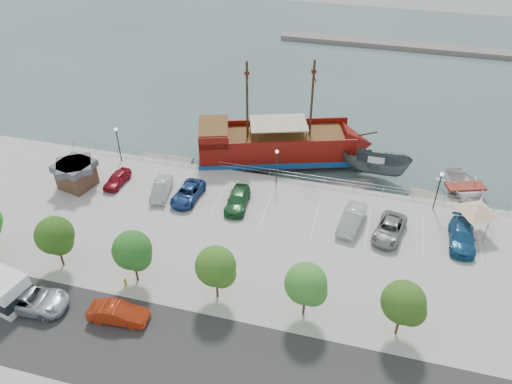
# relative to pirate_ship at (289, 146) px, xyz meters

# --- Properties ---
(ground) EXTENTS (160.00, 160.00, 0.00)m
(ground) POSITION_rel_pirate_ship_xyz_m (0.01, -12.86, -2.15)
(ground) COLOR #435959
(street) EXTENTS (100.00, 8.00, 0.04)m
(street) POSITION_rel_pirate_ship_xyz_m (0.01, -28.86, -1.14)
(street) COLOR #323232
(street) RESTS_ON land_slab
(sidewalk) EXTENTS (100.00, 4.00, 0.05)m
(sidewalk) POSITION_rel_pirate_ship_xyz_m (0.01, -22.86, -1.14)
(sidewalk) COLOR #B1AC9F
(sidewalk) RESTS_ON land_slab
(seawall_railing) EXTENTS (50.00, 0.06, 1.00)m
(seawall_railing) POSITION_rel_pirate_ship_xyz_m (0.01, -5.06, -0.62)
(seawall_railing) COLOR gray
(seawall_railing) RESTS_ON land_slab
(far_shore) EXTENTS (40.00, 3.00, 0.80)m
(far_shore) POSITION_rel_pirate_ship_xyz_m (10.01, 42.14, -1.75)
(far_shore) COLOR gray
(far_shore) RESTS_ON ground
(pirate_ship) EXTENTS (20.72, 11.47, 12.84)m
(pirate_ship) POSITION_rel_pirate_ship_xyz_m (0.00, 0.00, 0.00)
(pirate_ship) COLOR maroon
(pirate_ship) RESTS_ON ground
(patrol_boat) EXTENTS (7.84, 3.60, 2.94)m
(patrol_boat) POSITION_rel_pirate_ship_xyz_m (9.91, -0.77, -0.68)
(patrol_boat) COLOR #4C5459
(patrol_boat) RESTS_ON ground
(speedboat) EXTENTS (6.78, 7.96, 1.40)m
(speedboat) POSITION_rel_pirate_ship_xyz_m (19.40, -1.65, -1.45)
(speedboat) COLOR white
(speedboat) RESTS_ON ground
(dock_west) EXTENTS (6.38, 2.21, 0.36)m
(dock_west) POSITION_rel_pirate_ship_xyz_m (-13.83, -3.66, -1.97)
(dock_west) COLOR gray
(dock_west) RESTS_ON ground
(dock_mid) EXTENTS (6.85, 4.38, 0.38)m
(dock_mid) POSITION_rel_pirate_ship_xyz_m (6.91, -3.66, -1.96)
(dock_mid) COLOR slate
(dock_mid) RESTS_ON ground
(dock_east) EXTENTS (6.80, 3.06, 0.38)m
(dock_east) POSITION_rel_pirate_ship_xyz_m (17.10, -3.66, -1.96)
(dock_east) COLOR gray
(dock_east) RESTS_ON ground
(shed) EXTENTS (4.15, 4.15, 2.84)m
(shed) POSITION_rel_pirate_ship_xyz_m (-20.08, -11.94, 0.36)
(shed) COLOR brown
(shed) RESTS_ON land_slab
(canopy_tent) EXTENTS (5.27, 5.27, 3.51)m
(canopy_tent) POSITION_rel_pirate_ship_xyz_m (19.38, -8.83, 1.90)
(canopy_tent) COLOR slate
(canopy_tent) RESTS_ON land_slab
(street_van) EXTENTS (6.04, 3.10, 1.63)m
(street_van) POSITION_rel_pirate_ship_xyz_m (-14.67, -27.59, -0.34)
(street_van) COLOR #A5AFBB
(street_van) RESTS_ON street
(street_sedan) EXTENTS (4.72, 2.00, 1.51)m
(street_sedan) POSITION_rel_pirate_ship_xyz_m (-7.50, -27.03, -0.39)
(street_sedan) COLOR #B12C11
(street_sedan) RESTS_ON street
(fire_hydrant) EXTENTS (0.26, 0.26, 0.74)m
(fire_hydrant) POSITION_rel_pirate_ship_xyz_m (-8.68, -23.66, -0.75)
(fire_hydrant) COLOR gold
(fire_hydrant) RESTS_ON sidewalk
(lamp_post_left) EXTENTS (0.36, 0.36, 4.28)m
(lamp_post_left) POSITION_rel_pirate_ship_xyz_m (-17.99, -6.36, 1.79)
(lamp_post_left) COLOR black
(lamp_post_left) RESTS_ON land_slab
(lamp_post_mid) EXTENTS (0.36, 0.36, 4.28)m
(lamp_post_mid) POSITION_rel_pirate_ship_xyz_m (0.01, -6.36, 1.79)
(lamp_post_mid) COLOR black
(lamp_post_mid) RESTS_ON land_slab
(lamp_post_right) EXTENTS (0.36, 0.36, 4.28)m
(lamp_post_right) POSITION_rel_pirate_ship_xyz_m (16.01, -6.36, 1.79)
(lamp_post_right) COLOR black
(lamp_post_right) RESTS_ON land_slab
(tree_b) EXTENTS (3.30, 3.20, 5.00)m
(tree_b) POSITION_rel_pirate_ship_xyz_m (-14.84, -22.93, 2.15)
(tree_b) COLOR #473321
(tree_b) RESTS_ON sidewalk
(tree_c) EXTENTS (3.30, 3.20, 5.00)m
(tree_c) POSITION_rel_pirate_ship_xyz_m (-7.84, -22.93, 2.15)
(tree_c) COLOR #473321
(tree_c) RESTS_ON sidewalk
(tree_d) EXTENTS (3.30, 3.20, 5.00)m
(tree_d) POSITION_rel_pirate_ship_xyz_m (-0.84, -22.93, 2.15)
(tree_d) COLOR #473321
(tree_d) RESTS_ON sidewalk
(tree_e) EXTENTS (3.30, 3.20, 5.00)m
(tree_e) POSITION_rel_pirate_ship_xyz_m (6.16, -22.93, 2.15)
(tree_e) COLOR #473321
(tree_e) RESTS_ON sidewalk
(tree_f) EXTENTS (3.30, 3.20, 5.00)m
(tree_f) POSITION_rel_pirate_ship_xyz_m (13.16, -22.93, 2.15)
(tree_f) COLOR #473321
(tree_f) RESTS_ON sidewalk
(parked_car_a) EXTENTS (1.81, 3.97, 1.32)m
(parked_car_a) POSITION_rel_pirate_ship_xyz_m (-16.23, -10.59, -0.49)
(parked_car_a) COLOR maroon
(parked_car_a) RESTS_ON land_slab
(parked_car_b) EXTENTS (2.32, 4.67, 1.47)m
(parked_car_b) POSITION_rel_pirate_ship_xyz_m (-10.94, -11.10, -0.42)
(parked_car_b) COLOR #B0B0B0
(parked_car_b) RESTS_ON land_slab
(parked_car_c) EXTENTS (2.54, 5.02, 1.36)m
(parked_car_c) POSITION_rel_pirate_ship_xyz_m (-8.07, -11.12, -0.47)
(parked_car_c) COLOR navy
(parked_car_c) RESTS_ON land_slab
(parked_car_d) EXTENTS (2.37, 5.06, 1.43)m
(parked_car_d) POSITION_rel_pirate_ship_xyz_m (-2.86, -10.90, -0.44)
(parked_car_d) COLOR #215A2C
(parked_car_d) RESTS_ON land_slab
(parked_car_f) EXTENTS (2.54, 5.22, 1.65)m
(parked_car_f) POSITION_rel_pirate_ship_xyz_m (8.42, -11.14, -0.33)
(parked_car_f) COLOR silver
(parked_car_f) RESTS_ON land_slab
(parked_car_g) EXTENTS (3.36, 5.50, 1.43)m
(parked_car_g) POSITION_rel_pirate_ship_xyz_m (11.92, -11.64, -0.44)
(parked_car_g) COLOR gray
(parked_car_g) RESTS_ON land_slab
(parked_car_h) EXTENTS (2.23, 5.34, 1.54)m
(parked_car_h) POSITION_rel_pirate_ship_xyz_m (18.31, -11.03, -0.38)
(parked_car_h) COLOR #1C5383
(parked_car_h) RESTS_ON land_slab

